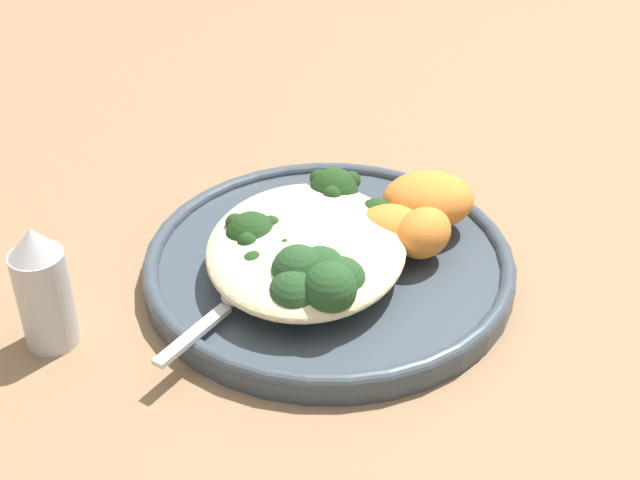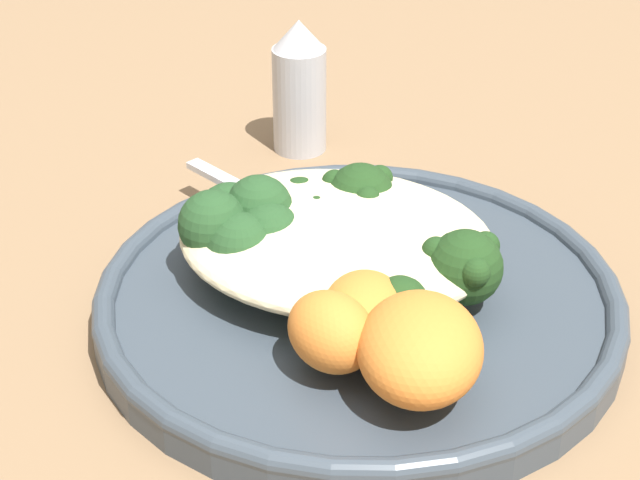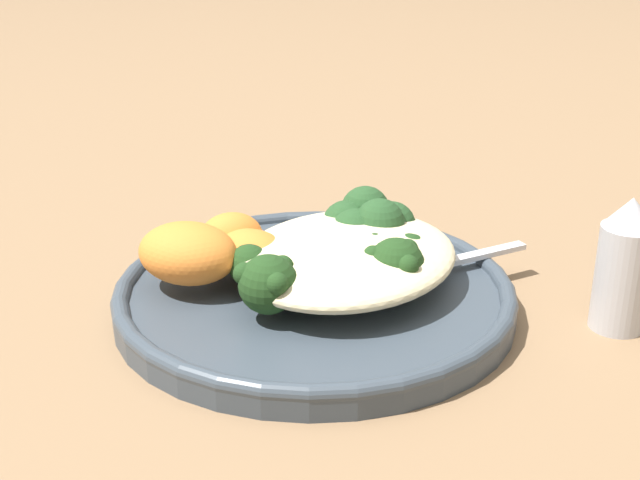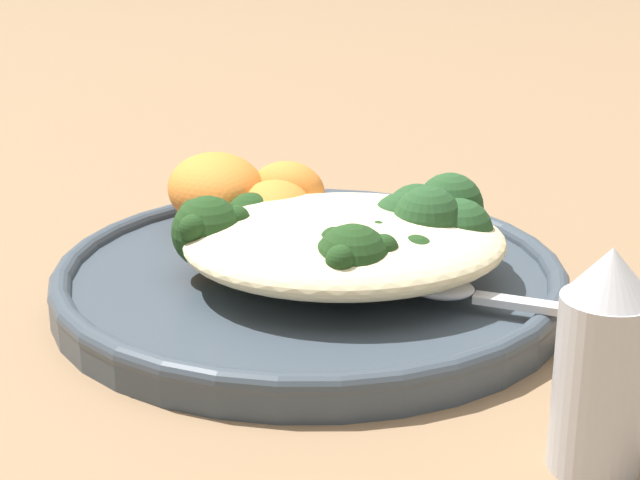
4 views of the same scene
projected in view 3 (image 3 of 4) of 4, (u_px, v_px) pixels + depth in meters
name	position (u px, v px, depth m)	size (l,w,h in m)	color
ground_plane	(327.00, 318.00, 0.61)	(4.00, 4.00, 0.00)	#846647
plate	(315.00, 295.00, 0.62)	(0.28, 0.28, 0.02)	#38424C
quinoa_mound	(349.00, 258.00, 0.61)	(0.17, 0.14, 0.03)	beige
broccoli_stalk_0	(269.00, 260.00, 0.61)	(0.09, 0.04, 0.03)	#9EBC66
broccoli_stalk_1	(274.00, 279.00, 0.57)	(0.11, 0.06, 0.04)	#9EBC66
broccoli_stalk_2	(303.00, 282.00, 0.58)	(0.08, 0.07, 0.03)	#9EBC66
broccoli_stalk_3	(319.00, 265.00, 0.61)	(0.06, 0.08, 0.03)	#9EBC66
broccoli_stalk_4	(378.00, 264.00, 0.60)	(0.04, 0.11, 0.04)	#9EBC66
broccoli_stalk_5	(357.00, 254.00, 0.62)	(0.04, 0.08, 0.03)	#9EBC66
broccoli_stalk_6	(385.00, 255.00, 0.62)	(0.06, 0.10, 0.03)	#9EBC66
broccoli_stalk_7	(371.00, 232.00, 0.66)	(0.09, 0.07, 0.03)	#9EBC66
sweet_potato_chunk_0	(188.00, 253.00, 0.60)	(0.07, 0.06, 0.04)	orange
sweet_potato_chunk_1	(228.00, 239.00, 0.63)	(0.05, 0.04, 0.04)	orange
sweet_potato_chunk_2	(250.00, 252.00, 0.62)	(0.05, 0.04, 0.03)	orange
kale_tuft	(366.00, 223.00, 0.65)	(0.06, 0.07, 0.04)	#234723
spoon	(441.00, 262.00, 0.63)	(0.10, 0.06, 0.01)	silver
salt_shaker	(624.00, 265.00, 0.58)	(0.04, 0.04, 0.09)	#B2B2B7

